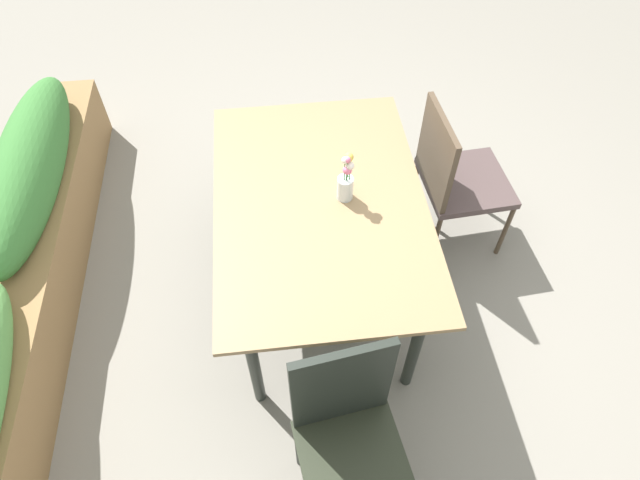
{
  "coord_description": "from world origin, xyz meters",
  "views": [
    {
      "loc": [
        -1.79,
        0.29,
        2.66
      ],
      "look_at": [
        -0.06,
        0.09,
        0.45
      ],
      "focal_mm": 30.69,
      "sensor_mm": 36.0,
      "label": 1
    }
  ],
  "objects": [
    {
      "name": "ground_plane",
      "position": [
        0.0,
        0.0,
        0.0
      ],
      "size": [
        12.0,
        12.0,
        0.0
      ],
      "primitive_type": "plane",
      "color": "gray"
    },
    {
      "name": "planter_box",
      "position": [
        -0.18,
        1.64,
        0.34
      ],
      "size": [
        3.44,
        0.37,
        0.74
      ],
      "color": "olive",
      "rests_on": "ground"
    },
    {
      "name": "flower_vase",
      "position": [
        -0.05,
        -0.03,
        0.85
      ],
      "size": [
        0.08,
        0.08,
        0.26
      ],
      "color": "silver",
      "rests_on": "dining_table"
    },
    {
      "name": "chair_end_left",
      "position": [
        -1.09,
        0.1,
        0.57
      ],
      "size": [
        0.46,
        0.46,
        1.02
      ],
      "rotation": [
        0.0,
        0.0,
        1.71
      ],
      "color": "#262B1D",
      "rests_on": "ground"
    },
    {
      "name": "chair_near_right",
      "position": [
        0.26,
        -0.7,
        0.51
      ],
      "size": [
        0.49,
        0.49,
        0.92
      ],
      "rotation": [
        0.0,
        0.0,
        3.21
      ],
      "color": "#4C3C3C",
      "rests_on": "ground"
    },
    {
      "name": "dining_table",
      "position": [
        -0.06,
        0.09,
        0.68
      ],
      "size": [
        1.48,
        1.0,
        0.75
      ],
      "color": "#8C704C",
      "rests_on": "ground"
    }
  ]
}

